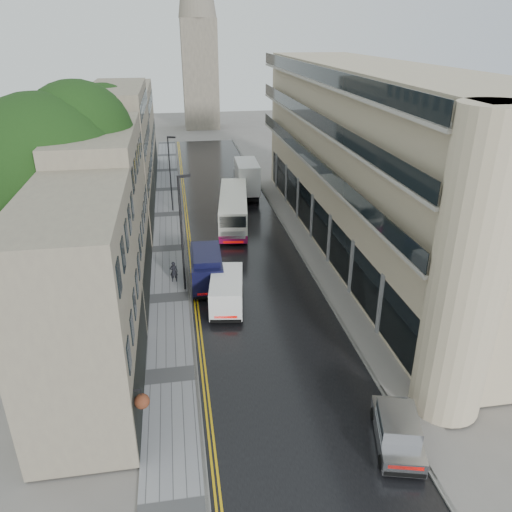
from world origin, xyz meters
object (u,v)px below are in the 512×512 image
object	(u,v)px
lamp_post_near	(182,235)
white_van	(211,305)
lamp_post_far	(170,175)
tree_far	(88,161)
silver_hatchback	(383,454)
navy_van	(193,279)
pedestrian	(174,272)
tree_near	(51,202)
cream_bus	(220,221)
white_lorry	(238,183)

from	to	relation	value
lamp_post_near	white_van	bearing A→B (deg)	-93.04
white_van	lamp_post_far	bearing A→B (deg)	103.91
tree_far	silver_hatchback	bearing A→B (deg)	-63.25
navy_van	pedestrian	bearing A→B (deg)	121.05
navy_van	lamp_post_near	world-z (taller)	lamp_post_near
tree_near	cream_bus	xyz separation A→B (m)	(11.12, 9.60, -5.49)
tree_far	lamp_post_far	distance (m)	8.18
tree_near	tree_far	bearing A→B (deg)	88.68
white_van	navy_van	world-z (taller)	navy_van
white_van	navy_van	xyz separation A→B (m)	(-0.90, 3.12, 0.27)
cream_bus	silver_hatchback	bearing A→B (deg)	-73.65
lamp_post_near	lamp_post_far	world-z (taller)	lamp_post_near
tree_far	white_van	distance (m)	19.77
white_lorry	navy_van	bearing A→B (deg)	-103.81
white_van	white_lorry	bearing A→B (deg)	86.41
tree_far	lamp_post_far	world-z (taller)	tree_far
tree_far	lamp_post_far	size ratio (longest dim) A/B	1.72
cream_bus	white_lorry	world-z (taller)	white_lorry
tree_far	cream_bus	xyz separation A→B (m)	(10.82, -3.40, -4.77)
white_van	lamp_post_near	world-z (taller)	lamp_post_near
cream_bus	pedestrian	world-z (taller)	cream_bus
lamp_post_near	pedestrian	bearing A→B (deg)	97.07
tree_far	tree_near	bearing A→B (deg)	-91.32
silver_hatchback	lamp_post_near	size ratio (longest dim) A/B	0.50
lamp_post_far	lamp_post_near	bearing A→B (deg)	-68.56
tree_near	tree_far	world-z (taller)	tree_near
cream_bus	navy_van	world-z (taller)	cream_bus
white_van	lamp_post_near	size ratio (longest dim) A/B	0.59
navy_van	cream_bus	bearing A→B (deg)	76.48
pedestrian	tree_near	bearing A→B (deg)	17.50
navy_van	lamp_post_near	size ratio (longest dim) A/B	0.65
tree_near	cream_bus	distance (m)	15.68
tree_near	cream_bus	bearing A→B (deg)	40.78
navy_van	pedestrian	xyz separation A→B (m)	(-1.27, 2.28, -0.47)
silver_hatchback	tree_near	bearing A→B (deg)	147.34
silver_hatchback	white_van	xyz separation A→B (m)	(-6.01, 12.62, 0.31)
silver_hatchback	lamp_post_near	world-z (taller)	lamp_post_near
cream_bus	pedestrian	size ratio (longest dim) A/B	6.88
tree_far	navy_van	bearing A→B (deg)	-59.95
tree_near	white_lorry	world-z (taller)	tree_near
silver_hatchback	pedestrian	xyz separation A→B (m)	(-8.18, 18.02, 0.11)
tree_far	white_lorry	bearing A→B (deg)	24.13
tree_near	white_lorry	distance (m)	24.20
tree_far	white_lorry	xyz separation A→B (m)	(13.66, 6.12, -4.29)
white_lorry	pedestrian	world-z (taller)	white_lorry
navy_van	silver_hatchback	bearing A→B (deg)	-64.44
cream_bus	white_van	distance (m)	13.64
tree_near	lamp_post_near	world-z (taller)	tree_near
cream_bus	lamp_post_near	xyz separation A→B (m)	(-3.41, -9.36, 2.66)
white_van	pedestrian	world-z (taller)	white_van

